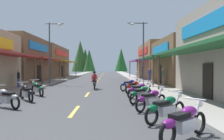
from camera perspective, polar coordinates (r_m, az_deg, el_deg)
ground at (r=35.84m, az=-3.34°, el=-2.29°), size 9.05×99.30×0.10m
sidewalk_left at (r=36.53m, az=-12.45°, el=-2.08°), size 2.52×99.30×0.12m
sidewalk_right at (r=36.07m, az=5.89°, el=-2.10°), size 2.52×99.30×0.12m
centerline_dashes at (r=40.35m, az=-3.08°, el=-1.87°), size 0.16×76.96×0.01m
storefront_left_middle at (r=28.18m, az=-25.32°, el=2.52°), size 8.07×9.20×5.53m
storefront_left_far at (r=40.44m, az=-18.49°, el=2.08°), size 9.14×13.69×5.62m
storefront_right_middle at (r=24.38m, az=21.82°, el=2.07°), size 9.59×9.15×4.89m
storefront_right_far at (r=35.03m, az=15.01°, el=2.32°), size 10.00×11.43×5.65m
streetlamp_left at (r=23.66m, az=-16.05°, el=6.60°), size 1.98×0.30×6.67m
streetlamp_right at (r=21.02m, az=7.80°, el=6.83°), size 1.98×0.30×6.33m
motorcycle_parked_right_0 at (r=5.81m, az=19.12°, el=-13.17°), size 1.72×1.43×1.04m
motorcycle_parked_right_1 at (r=7.51m, az=14.44°, el=-9.95°), size 1.77×1.37×1.04m
motorcycle_parked_right_2 at (r=9.35m, az=10.62°, el=-7.81°), size 1.66×1.50×1.04m
motorcycle_parked_right_3 at (r=11.13m, az=8.08°, el=-6.42°), size 1.53×1.63×1.04m
motorcycle_parked_right_4 at (r=12.92m, az=7.46°, el=-5.41°), size 1.70×1.45×1.04m
motorcycle_parked_right_5 at (r=15.09m, az=5.98°, el=-4.51°), size 1.44×1.71×1.04m
motorcycle_parked_right_6 at (r=16.80m, az=4.88°, el=-3.97°), size 1.70×1.45×1.04m
motorcycle_parked_left_2 at (r=10.85m, az=-26.99°, el=-6.68°), size 1.86×1.24×1.04m
motorcycle_parked_left_3 at (r=12.59m, az=-22.32°, el=-5.63°), size 1.41×1.74×1.04m
motorcycle_parked_left_4 at (r=14.67m, az=-19.67°, el=-4.71°), size 1.39×1.76×1.04m
rider_cruising_lead at (r=17.92m, az=-4.84°, el=-3.14°), size 0.61×2.14×1.57m
pedestrian_by_shop at (r=20.09m, az=-24.17°, el=-1.93°), size 0.30×0.57×1.65m
pedestrian_browsing at (r=26.91m, az=6.91°, el=-1.05°), size 0.36×0.55×1.74m
pedestrian_waiting at (r=27.29m, az=10.19°, el=-1.00°), size 0.44×0.44×1.77m
pedestrian_strolling at (r=20.66m, az=13.73°, el=-1.57°), size 0.27×0.57×1.78m
treeline_backdrop at (r=88.08m, az=-5.78°, el=3.12°), size 23.77×10.97×13.03m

